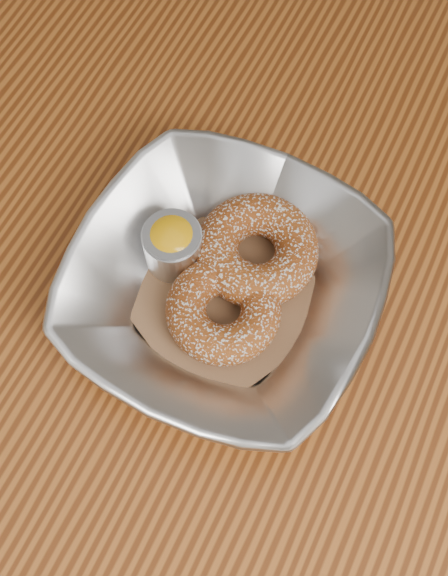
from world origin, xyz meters
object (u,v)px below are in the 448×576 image
at_px(table, 344,322).
at_px(serving_bowl, 224,288).
at_px(ramekin, 173,245).
at_px(donut_front, 223,310).
at_px(donut_back, 257,249).

height_order(table, serving_bowl, serving_bowl).
relative_size(serving_bowl, ramekin, 4.84).
xyz_separation_m(table, donut_front, (-0.09, -0.08, 0.13)).
height_order(table, ramekin, ramekin).
bearing_deg(serving_bowl, donut_front, -65.43).
xyz_separation_m(table, ramekin, (-0.15, -0.05, 0.13)).
xyz_separation_m(serving_bowl, ramekin, (-0.05, 0.01, 0.00)).
xyz_separation_m(serving_bowl, donut_front, (0.01, -0.02, -0.00)).
bearing_deg(table, ramekin, -160.20).
xyz_separation_m(donut_front, ramekin, (-0.06, 0.03, 0.01)).
bearing_deg(donut_front, serving_bowl, 114.57).
distance_m(serving_bowl, donut_back, 0.04).
relative_size(table, donut_back, 11.83).
distance_m(donut_back, ramekin, 0.07).
bearing_deg(table, serving_bowl, -144.77).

